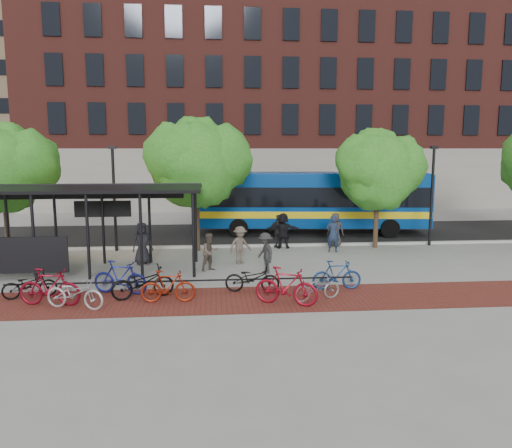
{
  "coord_description": "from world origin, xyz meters",
  "views": [
    {
      "loc": [
        -2.25,
        -21.05,
        4.98
      ],
      "look_at": [
        -0.28,
        1.25,
        1.6
      ],
      "focal_mm": 35.0,
      "sensor_mm": 36.0,
      "label": 1
    }
  ],
  "objects": [
    {
      "name": "bike_rack_rail",
      "position": [
        -3.3,
        -4.1,
        0.0
      ],
      "size": [
        12.0,
        0.05,
        0.95
      ],
      "primitive_type": "cube",
      "color": "black",
      "rests_on": "ground"
    },
    {
      "name": "brick_strip",
      "position": [
        -2.0,
        -5.0,
        0.0
      ],
      "size": [
        24.0,
        3.0,
        0.01
      ],
      "primitive_type": "cube",
      "color": "maroon",
      "rests_on": "ground"
    },
    {
      "name": "tree_b",
      "position": [
        -2.9,
        3.35,
        4.46
      ],
      "size": [
        5.15,
        4.2,
        6.47
      ],
      "color": "#382619",
      "rests_on": "ground"
    },
    {
      "name": "bike_2",
      "position": [
        -6.58,
        -5.5,
        0.51
      ],
      "size": [
        2.07,
        1.24,
        1.03
      ],
      "primitive_type": "imported",
      "rotation": [
        0.0,
        0.0,
        1.26
      ],
      "color": "#B9B9BC",
      "rests_on": "ground"
    },
    {
      "name": "pedestrian_9",
      "position": [
        -0.15,
        -1.5,
        0.83
      ],
      "size": [
        0.95,
        1.22,
        1.66
      ],
      "primitive_type": "imported",
      "rotation": [
        0.0,
        0.0,
        5.06
      ],
      "color": "#2B2B2B",
      "rests_on": "ground"
    },
    {
      "name": "curb",
      "position": [
        0.0,
        4.0,
        0.06
      ],
      "size": [
        160.0,
        0.25,
        0.12
      ],
      "primitive_type": "cube",
      "color": "#B7B7B2",
      "rests_on": "ground"
    },
    {
      "name": "bike_8",
      "position": [
        -0.89,
        -4.16,
        0.5
      ],
      "size": [
        1.99,
        0.98,
        1.0
      ],
      "primitive_type": "imported",
      "rotation": [
        0.0,
        0.0,
        1.4
      ],
      "color": "black",
      "rests_on": "ground"
    },
    {
      "name": "bike_9",
      "position": [
        0.08,
        -5.7,
        0.62
      ],
      "size": [
        2.14,
        1.35,
        1.25
      ],
      "primitive_type": "imported",
      "rotation": [
        0.0,
        0.0,
        1.17
      ],
      "color": "maroon",
      "rests_on": "ground"
    },
    {
      "name": "lamp_post_right",
      "position": [
        9.0,
        3.6,
        2.75
      ],
      "size": [
        0.35,
        0.2,
        5.12
      ],
      "color": "black",
      "rests_on": "ground"
    },
    {
      "name": "pedestrian_0",
      "position": [
        -5.31,
        0.57,
        0.92
      ],
      "size": [
        1.06,
        0.89,
        1.84
      ],
      "primitive_type": "imported",
      "rotation": [
        0.0,
        0.0,
        0.4
      ],
      "color": "black",
      "rests_on": "ground"
    },
    {
      "name": "bike_1",
      "position": [
        -7.47,
        -5.1,
        0.61
      ],
      "size": [
        2.1,
        0.89,
        1.22
      ],
      "primitive_type": "imported",
      "rotation": [
        0.0,
        0.0,
        1.41
      ],
      "color": "maroon",
      "rests_on": "ground"
    },
    {
      "name": "tree_a",
      "position": [
        -11.91,
        3.35,
        4.24
      ],
      "size": [
        4.9,
        4.0,
        6.18
      ],
      "color": "#382619",
      "rests_on": "ground"
    },
    {
      "name": "bus_shelter",
      "position": [
        -8.13,
        -0.48,
        3.0
      ],
      "size": [
        10.6,
        3.07,
        3.6
      ],
      "color": "black",
      "rests_on": "ground"
    },
    {
      "name": "pedestrian_4",
      "position": [
        1.07,
        3.8,
        0.84
      ],
      "size": [
        1.06,
        0.84,
        1.68
      ],
      "primitive_type": "imported",
      "rotation": [
        0.0,
        0.0,
        5.77
      ],
      "color": "#292929",
      "rests_on": "ground"
    },
    {
      "name": "lamp_post_left",
      "position": [
        -7.0,
        3.6,
        2.75
      ],
      "size": [
        0.35,
        0.2,
        5.12
      ],
      "color": "black",
      "rests_on": "ground"
    },
    {
      "name": "building_tower",
      "position": [
        -16.0,
        40.0,
        15.0
      ],
      "size": [
        22.0,
        22.0,
        30.0
      ],
      "primitive_type": "cube",
      "color": "#7A664C",
      "rests_on": "ground"
    },
    {
      "name": "bike_0",
      "position": [
        -8.42,
        -4.17,
        0.46
      ],
      "size": [
        1.84,
        1.11,
        0.91
      ],
      "primitive_type": "imported",
      "rotation": [
        0.0,
        0.0,
        1.89
      ],
      "color": "black",
      "rests_on": "ground"
    },
    {
      "name": "bike_11",
      "position": [
        2.14,
        -4.08,
        0.53
      ],
      "size": [
        1.77,
        0.51,
        1.06
      ],
      "primitive_type": "imported",
      "rotation": [
        0.0,
        0.0,
        1.58
      ],
      "color": "navy",
      "rests_on": "ground"
    },
    {
      "name": "bike_4",
      "position": [
        -4.61,
        -4.55,
        0.55
      ],
      "size": [
        2.22,
        1.35,
        1.1
      ],
      "primitive_type": "imported",
      "rotation": [
        0.0,
        0.0,
        1.89
      ],
      "color": "black",
      "rests_on": "ground"
    },
    {
      "name": "ground",
      "position": [
        0.0,
        0.0,
        0.0
      ],
      "size": [
        160.0,
        160.0,
        0.0
      ],
      "primitive_type": "plane",
      "color": "#9E9E99",
      "rests_on": "ground"
    },
    {
      "name": "pedestrian_3",
      "position": [
        -1.07,
        0.25,
        0.83
      ],
      "size": [
        1.23,
        1.06,
        1.66
      ],
      "primitive_type": "imported",
      "rotation": [
        0.0,
        0.0,
        0.5
      ],
      "color": "brown",
      "rests_on": "ground"
    },
    {
      "name": "building_brick",
      "position": [
        10.0,
        26.0,
        10.0
      ],
      "size": [
        55.0,
        14.0,
        20.0
      ],
      "primitive_type": "cube",
      "color": "maroon",
      "rests_on": "ground"
    },
    {
      "name": "bike_5",
      "position": [
        -3.73,
        -5.08,
        0.54
      ],
      "size": [
        1.79,
        0.51,
        1.08
      ],
      "primitive_type": "imported",
      "rotation": [
        0.0,
        0.0,
        1.57
      ],
      "color": "maroon",
      "rests_on": "ground"
    },
    {
      "name": "pedestrian_7",
      "position": [
        3.56,
        2.36,
        0.9
      ],
      "size": [
        0.74,
        0.57,
        1.81
      ],
      "primitive_type": "imported",
      "rotation": [
        0.0,
        0.0,
        2.91
      ],
      "color": "#1D2A45",
      "rests_on": "ground"
    },
    {
      "name": "pedestrian_5",
      "position": [
        1.3,
        3.55,
        0.9
      ],
      "size": [
        1.72,
        0.69,
        1.8
      ],
      "primitive_type": "imported",
      "rotation": [
        0.0,
        0.0,
        3.05
      ],
      "color": "black",
      "rests_on": "ground"
    },
    {
      "name": "bus",
      "position": [
        3.62,
        7.82,
        2.07
      ],
      "size": [
        13.58,
        4.28,
        3.61
      ],
      "rotation": [
        0.0,
        0.0,
        -0.1
      ],
      "color": "navy",
      "rests_on": "ground"
    },
    {
      "name": "pedestrian_6",
      "position": [
        4.04,
        3.8,
        0.87
      ],
      "size": [
        0.97,
        0.78,
        1.73
      ],
      "primitive_type": "imported",
      "rotation": [
        0.0,
        0.0,
        2.83
      ],
      "color": "#3C3530",
      "rests_on": "ground"
    },
    {
      "name": "asphalt_street",
      "position": [
        0.0,
        8.0,
        0.01
      ],
      "size": [
        160.0,
        8.0,
        0.01
      ],
      "primitive_type": "cube",
      "color": "black",
      "rests_on": "ground"
    },
    {
      "name": "tree_c",
      "position": [
        6.09,
        3.35,
        4.05
      ],
      "size": [
        4.66,
        3.8,
        5.92
      ],
      "color": "#382619",
      "rests_on": "ground"
    },
    {
      "name": "bike_10",
      "position": [
        1.17,
        -5.29,
        0.45
      ],
      "size": [
        1.8,
        1.12,
        0.89
      ],
      "primitive_type": "imported",
      "rotation": [
        0.0,
        0.0,
        1.9
      ],
      "color": "#9A9A9D",
      "rests_on": "ground"
    },
    {
      "name": "bike_3",
      "position": [
        -5.46,
        -3.97,
        0.59
      ],
      "size": [
        2.03,
        1.06,
        1.18
      ],
      "primitive_type": "imported",
      "rotation": [
        0.0,
        0.0,
        1.3
      ],
      "color": "navy",
      "rests_on": "ground"
    },
    {
      "name": "pedestrian_8",
      "position": [
        -2.37,
        -0.87,
        0.79
      ],
      "size": [
        0.96,
        0.91,
        1.58
      ],
      "primitive_type": "imported",
      "rotation": [
        0.0,
        0.0,
        0.55
      ],
      "color": "brown",
      "rests_on": "ground"
    }
  ]
}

